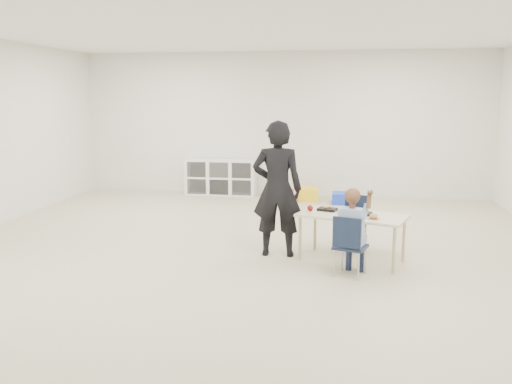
% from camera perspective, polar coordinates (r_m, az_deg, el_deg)
% --- Properties ---
extents(room, '(9.00, 9.02, 2.80)m').
position_cam_1_polar(room, '(6.28, -1.88, 5.08)').
color(room, '#BDB291').
rests_on(room, ground).
extents(table, '(1.37, 0.97, 0.57)m').
position_cam_1_polar(table, '(6.56, 10.03, -4.73)').
color(table, beige).
rests_on(table, ground).
extents(chair_near, '(0.41, 0.40, 0.68)m').
position_cam_1_polar(chair_near, '(6.01, 9.92, -5.57)').
color(chair_near, '#101A32').
rests_on(chair_near, ground).
extents(chair_far, '(0.41, 0.40, 0.68)m').
position_cam_1_polar(chair_far, '(7.08, 10.16, -3.19)').
color(chair_far, '#101A32').
rests_on(chair_far, ground).
extents(child, '(0.57, 0.57, 1.07)m').
position_cam_1_polar(child, '(5.96, 9.98, -3.75)').
color(child, '#98AECE').
rests_on(child, chair_near).
extents(lunch_tray_near, '(0.26, 0.22, 0.03)m').
position_cam_1_polar(lunch_tray_near, '(6.50, 11.05, -2.21)').
color(lunch_tray_near, black).
rests_on(lunch_tray_near, table).
extents(lunch_tray_far, '(0.26, 0.22, 0.03)m').
position_cam_1_polar(lunch_tray_far, '(6.66, 7.53, -1.82)').
color(lunch_tray_far, black).
rests_on(lunch_tray_far, table).
extents(milk_carton, '(0.09, 0.09, 0.10)m').
position_cam_1_polar(milk_carton, '(6.37, 10.21, -2.12)').
color(milk_carton, white).
rests_on(milk_carton, table).
extents(bread_roll, '(0.09, 0.09, 0.07)m').
position_cam_1_polar(bread_roll, '(6.29, 12.28, -2.50)').
color(bread_roll, tan).
rests_on(bread_roll, table).
extents(apple_near, '(0.07, 0.07, 0.07)m').
position_cam_1_polar(apple_near, '(6.59, 9.48, -1.80)').
color(apple_near, maroon).
rests_on(apple_near, table).
extents(apple_far, '(0.07, 0.07, 0.07)m').
position_cam_1_polar(apple_far, '(6.60, 5.72, -1.70)').
color(apple_far, maroon).
rests_on(apple_far, table).
extents(cubby_shelf, '(1.40, 0.40, 0.70)m').
position_cam_1_polar(cubby_shelf, '(10.81, -3.71, 1.57)').
color(cubby_shelf, white).
rests_on(cubby_shelf, ground).
extents(adult, '(0.62, 0.42, 1.66)m').
position_cam_1_polar(adult, '(6.58, 2.24, 0.32)').
color(adult, black).
rests_on(adult, ground).
extents(bin_red, '(0.35, 0.44, 0.20)m').
position_cam_1_polar(bin_red, '(10.13, 3.03, -0.43)').
color(bin_red, '#B32111').
rests_on(bin_red, ground).
extents(bin_yellow, '(0.39, 0.49, 0.23)m').
position_cam_1_polar(bin_yellow, '(10.30, 5.55, -0.21)').
color(bin_yellow, yellow).
rests_on(bin_yellow, ground).
extents(bin_blue, '(0.32, 0.40, 0.20)m').
position_cam_1_polar(bin_blue, '(10.05, 8.92, -0.64)').
color(bin_blue, '#1A39C6').
rests_on(bin_blue, ground).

